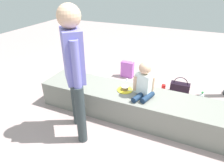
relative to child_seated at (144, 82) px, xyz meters
The scene contains 11 objects.
ground_plane 0.60m from the child_seated, behind, with size 12.00×12.00×0.00m, color #A7908E.
concrete_ledge 0.41m from the child_seated, behind, with size 2.90×0.59×0.38m, color gray.
child_seated is the anchor object (origin of this frame).
adult_standing 0.96m from the child_seated, 138.84° to the right, with size 0.36×0.38×1.59m.
cake_plate 0.34m from the child_seated, behind, with size 0.22×0.22×0.07m.
gift_bag 1.42m from the child_seated, 118.33° to the left, with size 0.25×0.11×0.38m.
water_bottle_near_gift 1.04m from the child_seated, 122.82° to the left, with size 0.07×0.07×0.18m.
water_bottle_far_side 1.16m from the child_seated, 42.39° to the left, with size 0.07×0.07×0.24m.
party_cup_red 1.12m from the child_seated, 81.40° to the left, with size 0.07×0.07×0.10m, color red.
cake_box_white 1.42m from the child_seated, 142.34° to the left, with size 0.30×0.28×0.15m, color white.
handbag_black_leather 1.15m from the child_seated, 65.84° to the left, with size 0.32×0.14×0.31m.
Camera 1 is at (0.58, -2.23, 1.80)m, focal length 30.98 mm.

